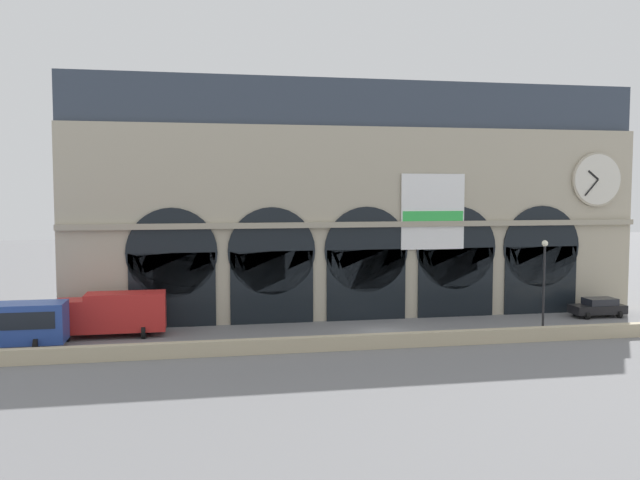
% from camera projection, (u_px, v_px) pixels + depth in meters
% --- Properties ---
extents(ground_plane, '(200.00, 200.00, 0.00)m').
position_uv_depth(ground_plane, '(383.00, 333.00, 48.88)').
color(ground_plane, slate).
extents(quay_parapet_wall, '(90.00, 0.70, 0.94)m').
position_uv_depth(quay_parapet_wall, '(403.00, 340.00, 44.39)').
color(quay_parapet_wall, '#BCAD8C').
rests_on(quay_parapet_wall, ground).
extents(station_building, '(46.92, 5.10, 19.20)m').
position_uv_depth(station_building, '(360.00, 203.00, 55.37)').
color(station_building, '#B2A891').
rests_on(station_building, ground).
extents(box_truck_west, '(7.50, 2.91, 3.12)m').
position_uv_depth(box_truck_west, '(113.00, 313.00, 47.48)').
color(box_truck_west, red).
rests_on(box_truck_west, ground).
extents(car_east, '(4.40, 2.22, 1.55)m').
position_uv_depth(car_east, '(598.00, 307.00, 54.92)').
color(car_east, black).
rests_on(car_east, ground).
extents(street_lamp_quayside, '(0.44, 0.44, 6.90)m').
position_uv_depth(street_lamp_quayside, '(544.00, 276.00, 46.86)').
color(street_lamp_quayside, black).
rests_on(street_lamp_quayside, ground).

